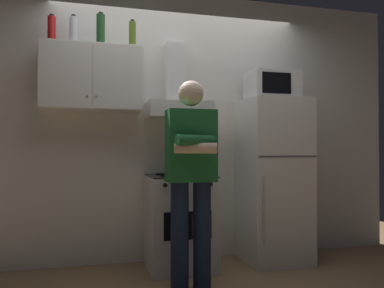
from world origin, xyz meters
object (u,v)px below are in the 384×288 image
(range_hood, at_px, (177,98))
(refrigerator, at_px, (273,180))
(upper_cabinet, at_px, (92,79))
(stove_oven, at_px, (180,221))
(bottle_olive_oil, at_px, (132,35))
(bottle_vodka_clear, at_px, (73,31))
(bottle_soda_red, at_px, (52,29))
(microwave, at_px, (272,86))
(person_standing, at_px, (191,175))
(bottle_wine_green, at_px, (101,30))

(range_hood, xyz_separation_m, refrigerator, (0.95, -0.13, -0.80))
(upper_cabinet, height_order, stove_oven, upper_cabinet)
(bottle_olive_oil, bearing_deg, bottle_vodka_clear, 174.82)
(refrigerator, bearing_deg, bottle_soda_red, 176.98)
(upper_cabinet, xyz_separation_m, microwave, (1.75, -0.11, -0.01))
(bottle_olive_oil, relative_size, bottle_vodka_clear, 0.94)
(bottle_soda_red, relative_size, bottle_vodka_clear, 0.92)
(refrigerator, height_order, person_standing, person_standing)
(refrigerator, distance_m, bottle_vodka_clear, 2.37)
(stove_oven, relative_size, refrigerator, 0.55)
(range_hood, relative_size, bottle_olive_oil, 2.83)
(person_standing, bearing_deg, microwave, 32.00)
(bottle_vodka_clear, bearing_deg, upper_cabinet, -5.15)
(range_hood, height_order, bottle_wine_green, bottle_wine_green)
(microwave, bearing_deg, upper_cabinet, 176.52)
(microwave, relative_size, bottle_wine_green, 1.56)
(stove_oven, height_order, person_standing, person_standing)
(microwave, bearing_deg, bottle_soda_red, 177.48)
(bottle_soda_red, bearing_deg, bottle_vodka_clear, 8.80)
(refrigerator, relative_size, bottle_vodka_clear, 5.71)
(microwave, bearing_deg, bottle_vodka_clear, 176.38)
(upper_cabinet, height_order, bottle_vodka_clear, bottle_vodka_clear)
(stove_oven, relative_size, bottle_olive_oil, 3.30)
(stove_oven, bearing_deg, bottle_wine_green, 172.62)
(upper_cabinet, height_order, bottle_olive_oil, bottle_olive_oil)
(stove_oven, height_order, microwave, microwave)
(upper_cabinet, distance_m, range_hood, 0.81)
(upper_cabinet, bearing_deg, range_hood, 0.09)
(refrigerator, distance_m, bottle_olive_oil, 1.95)
(range_hood, xyz_separation_m, bottle_olive_oil, (-0.44, -0.03, 0.58))
(bottle_olive_oil, bearing_deg, microwave, -3.02)
(range_hood, height_order, bottle_olive_oil, bottle_olive_oil)
(refrigerator, xyz_separation_m, bottle_olive_oil, (-1.39, 0.09, 1.38))
(stove_oven, xyz_separation_m, microwave, (0.95, 0.02, 1.31))
(upper_cabinet, xyz_separation_m, person_standing, (0.75, -0.73, -0.85))
(range_hood, distance_m, microwave, 0.97)
(person_standing, relative_size, bottle_wine_green, 5.33)
(bottle_soda_red, bearing_deg, person_standing, -33.10)
(stove_oven, bearing_deg, bottle_olive_oil, 168.06)
(person_standing, xyz_separation_m, bottle_soda_red, (-1.10, 0.72, 1.27))
(microwave, xyz_separation_m, bottle_wine_green, (-1.67, 0.07, 0.46))
(stove_oven, distance_m, person_standing, 0.77)
(refrigerator, xyz_separation_m, bottle_wine_green, (-1.67, 0.09, 1.40))
(refrigerator, distance_m, bottle_soda_red, 2.51)
(stove_oven, height_order, bottle_olive_oil, bottle_olive_oil)
(stove_oven, height_order, bottle_vodka_clear, bottle_vodka_clear)
(person_standing, relative_size, bottle_vodka_clear, 5.85)
(stove_oven, relative_size, bottle_wine_green, 2.84)
(person_standing, bearing_deg, bottle_soda_red, 146.90)
(bottle_vodka_clear, bearing_deg, microwave, -3.62)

